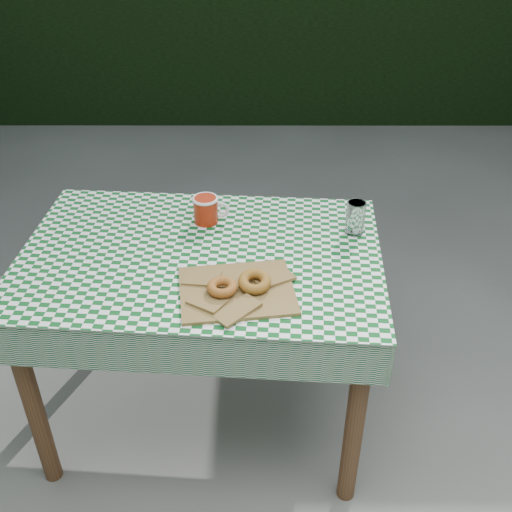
{
  "coord_description": "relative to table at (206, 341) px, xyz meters",
  "views": [
    {
      "loc": [
        0.03,
        -1.67,
        1.86
      ],
      "look_at": [
        0.03,
        -0.11,
        0.79
      ],
      "focal_mm": 42.7,
      "sensor_mm": 36.0,
      "label": 1
    }
  ],
  "objects": [
    {
      "name": "ground",
      "position": [
        0.16,
        0.05,
        -0.38
      ],
      "size": [
        60.0,
        60.0,
        0.0
      ],
      "primitive_type": "plane",
      "color": "#52524D",
      "rests_on": "ground"
    },
    {
      "name": "tablecloth",
      "position": [
        0.0,
        -0.0,
        0.38
      ],
      "size": [
        1.22,
        0.86,
        0.01
      ],
      "primitive_type": "cube",
      "rotation": [
        0.0,
        0.0,
        -0.07
      ],
      "color": "#0B4A1A",
      "rests_on": "table"
    },
    {
      "name": "bagel_back",
      "position": [
        0.18,
        -0.19,
        0.41
      ],
      "size": [
        0.1,
        0.1,
        0.03
      ],
      "primitive_type": "torus",
      "rotation": [
        0.0,
        0.0,
        -0.04
      ],
      "color": "olive",
      "rests_on": "paper_bag"
    },
    {
      "name": "paper_bag",
      "position": [
        0.12,
        -0.2,
        0.39
      ],
      "size": [
        0.37,
        0.31,
        0.02
      ],
      "primitive_type": "cube",
      "rotation": [
        0.0,
        0.0,
        0.14
      ],
      "color": "olive",
      "rests_on": "tablecloth"
    },
    {
      "name": "coffee_mug",
      "position": [
        0.01,
        0.2,
        0.43
      ],
      "size": [
        0.17,
        0.17,
        0.09
      ],
      "primitive_type": null,
      "rotation": [
        0.0,
        0.0,
        0.0
      ],
      "color": "#9B1F0A",
      "rests_on": "tablecloth"
    },
    {
      "name": "bagel_front",
      "position": [
        0.08,
        -0.22,
        0.41
      ],
      "size": [
        0.11,
        0.11,
        0.03
      ],
      "primitive_type": "torus",
      "rotation": [
        0.0,
        0.0,
        0.34
      ],
      "color": "#A25C21",
      "rests_on": "paper_bag"
    },
    {
      "name": "drinking_glass",
      "position": [
        0.51,
        0.13,
        0.44
      ],
      "size": [
        0.08,
        0.08,
        0.12
      ],
      "primitive_type": "cylinder",
      "rotation": [
        0.0,
        0.0,
        0.31
      ],
      "color": "silver",
      "rests_on": "tablecloth"
    },
    {
      "name": "table",
      "position": [
        0.0,
        0.0,
        0.0
      ],
      "size": [
        1.2,
        0.84,
        0.75
      ],
      "primitive_type": "cube",
      "rotation": [
        0.0,
        0.0,
        -0.07
      ],
      "color": "#56331D",
      "rests_on": "ground"
    }
  ]
}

